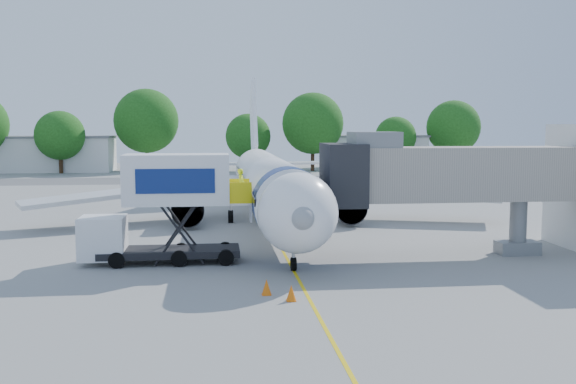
{
  "coord_description": "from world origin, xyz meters",
  "views": [
    {
      "loc": [
        -3.73,
        -39.46,
        6.96
      ],
      "look_at": [
        0.38,
        -3.88,
        3.2
      ],
      "focal_mm": 40.0,
      "sensor_mm": 36.0,
      "label": 1
    }
  ],
  "objects": [
    {
      "name": "ground",
      "position": [
        0.0,
        0.0,
        0.0
      ],
      "size": [
        160.0,
        160.0,
        0.0
      ],
      "primitive_type": "plane",
      "color": "gray",
      "rests_on": "ground"
    },
    {
      "name": "ground_tug",
      "position": [
        0.72,
        -18.84,
        0.74
      ],
      "size": [
        3.98,
        3.12,
        1.42
      ],
      "rotation": [
        0.0,
        0.0,
        -0.42
      ],
      "color": "white",
      "rests_on": "ground"
    },
    {
      "name": "tree_e",
      "position": [
        11.1,
        56.39,
        7.16
      ],
      "size": [
        9.25,
        9.25,
        11.8
      ],
      "color": "#382314",
      "rests_on": "ground"
    },
    {
      "name": "tree_f",
      "position": [
        24.81,
        59.43,
        5.01
      ],
      "size": [
        6.48,
        6.48,
        8.26
      ],
      "color": "#382314",
      "rests_on": "ground"
    },
    {
      "name": "taxiway_strip",
      "position": [
        0.0,
        42.0,
        0.0
      ],
      "size": [
        120.0,
        10.0,
        0.01
      ],
      "primitive_type": "cube",
      "color": "#59595B",
      "rests_on": "ground"
    },
    {
      "name": "outbuilding_right",
      "position": [
        22.0,
        62.0,
        2.66
      ],
      "size": [
        16.4,
        7.4,
        5.3
      ],
      "color": "silver",
      "rests_on": "ground"
    },
    {
      "name": "jet_bridge",
      "position": [
        7.99,
        -7.0,
        4.34
      ],
      "size": [
        13.9,
        3.2,
        6.6
      ],
      "color": "#ABA092",
      "rests_on": "ground"
    },
    {
      "name": "tree_c",
      "position": [
        -13.9,
        60.13,
        7.54
      ],
      "size": [
        9.73,
        9.73,
        12.41
      ],
      "color": "#382314",
      "rests_on": "ground"
    },
    {
      "name": "tree_g",
      "position": [
        34.13,
        59.1,
        6.58
      ],
      "size": [
        8.5,
        8.5,
        10.84
      ],
      "color": "#382314",
      "rests_on": "ground"
    },
    {
      "name": "tree_d",
      "position": [
        1.39,
        56.99,
        5.24
      ],
      "size": [
        6.77,
        6.77,
        8.63
      ],
      "color": "#382314",
      "rests_on": "ground"
    },
    {
      "name": "safety_cone_b",
      "position": [
        -0.75,
        -14.79,
        0.31
      ],
      "size": [
        0.41,
        0.41,
        0.65
      ],
      "color": "orange",
      "rests_on": "ground"
    },
    {
      "name": "tree_b",
      "position": [
        -25.61,
        55.6,
        5.44
      ],
      "size": [
        7.03,
        7.03,
        8.96
      ],
      "color": "#382314",
      "rests_on": "ground"
    },
    {
      "name": "guidance_line",
      "position": [
        0.0,
        0.0,
        0.01
      ],
      "size": [
        0.15,
        70.0,
        0.01
      ],
      "primitive_type": "cube",
      "color": "yellow",
      "rests_on": "ground"
    },
    {
      "name": "safety_cone_a",
      "position": [
        -1.65,
        -13.76,
        0.31
      ],
      "size": [
        0.41,
        0.41,
        0.65
      ],
      "color": "orange",
      "rests_on": "ground"
    },
    {
      "name": "aircraft",
      "position": [
        0.0,
        4.12,
        2.95
      ],
      "size": [
        34.17,
        37.73,
        11.35
      ],
      "color": "white",
      "rests_on": "ground"
    },
    {
      "name": "outbuilding_left",
      "position": [
        -28.0,
        60.0,
        2.66
      ],
      "size": [
        18.4,
        8.4,
        5.3
      ],
      "color": "silver",
      "rests_on": "ground"
    },
    {
      "name": "catering_hiloader",
      "position": [
        -6.27,
        -7.0,
        2.76
      ],
      "size": [
        8.5,
        2.44,
        5.5
      ],
      "color": "black",
      "rests_on": "ground"
    }
  ]
}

